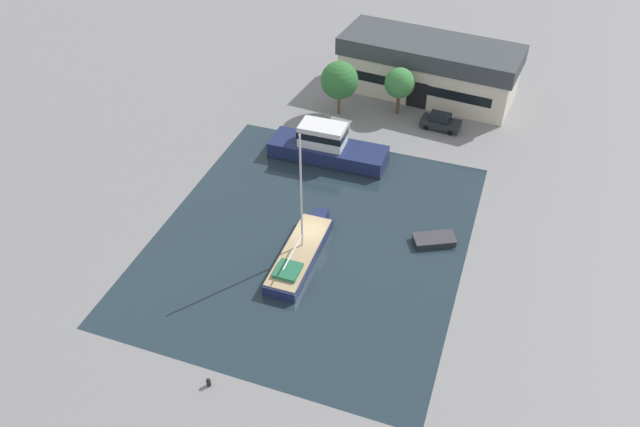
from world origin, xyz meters
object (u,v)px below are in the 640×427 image
(motor_cruiser, at_px, (326,147))
(quay_tree_by_water, at_px, (339,80))
(warehouse_building, at_px, (428,68))
(quay_tree_near_building, at_px, (400,83))
(small_dinghy, at_px, (434,240))
(parked_car, at_px, (440,122))
(sailboat_moored, at_px, (300,253))

(motor_cruiser, bearing_deg, quay_tree_by_water, 9.52)
(warehouse_building, xyz_separation_m, quay_tree_by_water, (-8.19, -7.78, 0.83))
(quay_tree_near_building, relative_size, small_dinghy, 1.37)
(parked_car, height_order, sailboat_moored, sailboat_moored)
(parked_car, height_order, small_dinghy, parked_car)
(quay_tree_near_building, distance_m, parked_car, 6.09)
(quay_tree_near_building, xyz_separation_m, sailboat_moored, (-1.90, -25.46, -3.14))
(quay_tree_by_water, bearing_deg, warehouse_building, 43.53)
(warehouse_building, relative_size, quay_tree_near_building, 3.83)
(warehouse_building, relative_size, sailboat_moored, 1.76)
(quay_tree_near_building, relative_size, quay_tree_by_water, 0.88)
(quay_tree_by_water, relative_size, parked_car, 1.42)
(quay_tree_near_building, xyz_separation_m, small_dinghy, (8.19, -19.82, -3.44))
(sailboat_moored, bearing_deg, quay_tree_by_water, 99.91)
(parked_car, relative_size, sailboat_moored, 0.37)
(small_dinghy, bearing_deg, quay_tree_by_water, -167.88)
(quay_tree_by_water, height_order, parked_car, quay_tree_by_water)
(motor_cruiser, bearing_deg, warehouse_building, -22.37)
(quay_tree_by_water, relative_size, sailboat_moored, 0.52)
(warehouse_building, bearing_deg, quay_tree_near_building, -103.90)
(quay_tree_near_building, height_order, quay_tree_by_water, quay_tree_by_water)
(sailboat_moored, distance_m, motor_cruiser, 14.79)
(quay_tree_by_water, relative_size, motor_cruiser, 0.52)
(warehouse_building, bearing_deg, sailboat_moored, -91.27)
(parked_car, bearing_deg, quay_tree_by_water, -82.76)
(quay_tree_by_water, bearing_deg, small_dinghy, -50.91)
(warehouse_building, distance_m, sailboat_moored, 31.45)
(quay_tree_near_building, distance_m, motor_cruiser, 12.11)
(warehouse_building, height_order, quay_tree_near_building, warehouse_building)
(sailboat_moored, bearing_deg, warehouse_building, 82.34)
(warehouse_building, distance_m, quay_tree_near_building, 6.01)
(warehouse_building, relative_size, parked_car, 4.80)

